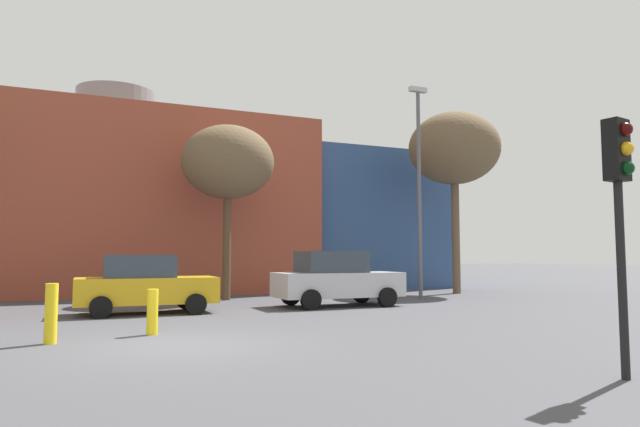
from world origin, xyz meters
TOP-DOWN VIEW (x-y plane):
  - ground_plane at (0.00, 0.00)m, footprint 200.00×200.00m
  - building_backdrop at (-0.51, 19.43)m, footprint 35.52×12.44m
  - parked_car_2 at (-0.05, 6.47)m, footprint 4.09×2.01m
  - parked_car_3 at (6.33, 6.47)m, footprint 4.39×2.15m
  - traffic_light_near_right at (5.30, -5.53)m, footprint 0.40×0.39m
  - bare_tree_0 at (14.37, 10.37)m, footprint 4.33×4.33m
  - bare_tree_2 at (3.45, 10.69)m, footprint 3.74×3.74m
  - bollard_yellow_0 at (-0.33, 1.69)m, footprint 0.24×0.24m
  - bollard_yellow_1 at (-2.33, 1.17)m, footprint 0.24×0.24m
  - street_lamp at (11.05, 8.37)m, footprint 0.80×0.24m

SIDE VIEW (x-z plane):
  - ground_plane at x=0.00m, z-range 0.00..0.00m
  - bollard_yellow_0 at x=-0.33m, z-range 0.00..1.00m
  - bollard_yellow_1 at x=-2.33m, z-range 0.00..1.19m
  - parked_car_2 at x=-0.05m, z-range 0.00..1.77m
  - parked_car_3 at x=6.33m, z-range -0.01..1.90m
  - traffic_light_near_right at x=5.30m, z-range 0.88..4.58m
  - building_backdrop at x=-0.51m, z-range -1.15..9.27m
  - street_lamp at x=11.05m, z-range 0.54..9.44m
  - bare_tree_2 at x=3.45m, z-range 1.99..9.02m
  - bare_tree_0 at x=14.37m, z-range 2.54..11.18m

